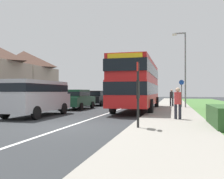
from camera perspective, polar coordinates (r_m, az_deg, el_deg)
ground_plane at (r=10.31m, az=-10.50°, el=-8.70°), size 120.00×120.00×0.00m
lane_marking_centre at (r=17.85m, az=0.34°, el=-5.22°), size 0.14×60.00×0.01m
pavement_near_side at (r=15.33m, az=13.98°, el=-5.77°), size 3.20×68.00×0.12m
double_decker_bus at (r=18.49m, az=6.07°, el=1.58°), size 2.80×10.23×3.70m
parked_van_silver at (r=15.00m, az=-17.39°, el=-1.26°), size 2.11×5.23×2.12m
parked_car_dark_green at (r=20.32m, az=-8.39°, el=-2.11°), size 1.97×4.36×1.63m
parked_car_black at (r=25.42m, az=-3.61°, el=-1.87°), size 1.89×4.18×1.56m
parked_car_blue at (r=30.44m, az=-0.85°, el=-1.64°), size 1.92×4.00×1.56m
pedestrian_at_stop at (r=12.22m, az=15.37°, el=-2.81°), size 0.34×0.34×1.67m
pedestrian_walking_away at (r=22.87m, az=14.00°, el=-1.73°), size 0.34×0.34×1.67m
bus_stop_sign at (r=9.07m, az=6.20°, el=-0.06°), size 0.09×0.52×2.60m
cycle_route_sign at (r=22.28m, az=16.20°, el=-0.60°), size 0.44×0.08×2.52m
street_lamp_mid at (r=21.61m, az=16.73°, el=5.75°), size 1.14×0.20×6.56m
house_terrace_far_side at (r=32.51m, az=-23.68°, el=3.19°), size 7.26×13.44×7.08m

